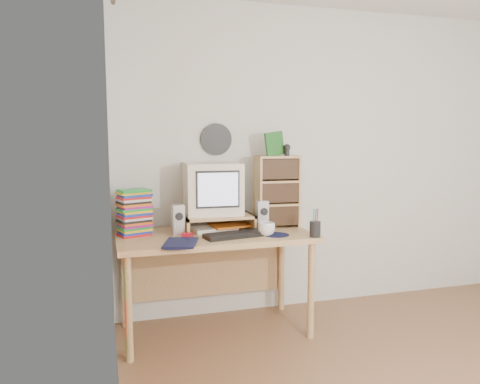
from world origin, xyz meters
TOP-DOWN VIEW (x-y plane):
  - back_wall at (0.00, 1.75)m, footprint 3.50×0.00m
  - left_wall at (-1.75, 0.00)m, footprint 0.00×3.50m
  - curtain at (-1.71, 0.48)m, footprint 0.00×2.20m
  - wall_disc at (-0.93, 1.73)m, footprint 0.25×0.02m
  - desk at (-1.03, 1.44)m, footprint 1.40×0.70m
  - monitor_riser at (-0.98, 1.48)m, footprint 0.52×0.30m
  - crt_monitor at (-1.01, 1.53)m, footprint 0.43×0.43m
  - speaker_left at (-1.29, 1.41)m, footprint 0.09×0.09m
  - speaker_right at (-0.65, 1.42)m, footprint 0.09×0.09m
  - keyboard at (-0.91, 1.24)m, footprint 0.48×0.24m
  - dvd_stack at (-1.59, 1.49)m, footprint 0.25×0.21m
  - cd_rack at (-0.50, 1.50)m, footprint 0.34×0.20m
  - mug at (-0.69, 1.21)m, footprint 0.15×0.15m
  - diary at (-1.42, 1.13)m, footprint 0.30×0.26m
  - mousepad at (-0.62, 1.21)m, footprint 0.24×0.24m
  - pen_cup at (-0.38, 1.07)m, footprint 0.09×0.09m
  - papers at (-0.97, 1.51)m, footprint 0.36×0.29m
  - red_box at (-1.25, 1.28)m, footprint 0.09×0.07m
  - game_box at (-0.53, 1.50)m, footprint 0.14×0.04m
  - webcam at (-0.44, 1.46)m, footprint 0.06×0.06m

SIDE VIEW (x-z plane):
  - desk at x=-1.03m, z-range 0.24..0.99m
  - mousepad at x=-0.62m, z-range 0.75..0.75m
  - keyboard at x=-0.91m, z-range 0.75..0.78m
  - red_box at x=-1.25m, z-range 0.75..0.79m
  - papers at x=-0.97m, z-range 0.75..0.79m
  - diary at x=-1.42m, z-range 0.75..0.80m
  - mug at x=-0.69m, z-range 0.75..0.85m
  - pen_cup at x=-0.38m, z-range 0.75..0.91m
  - monitor_riser at x=-0.98m, z-range 0.78..0.90m
  - speaker_left at x=-1.29m, z-range 0.75..0.97m
  - speaker_right at x=-0.65m, z-range 0.75..0.97m
  - dvd_stack at x=-1.59m, z-range 0.75..1.05m
  - cd_rack at x=-0.50m, z-range 0.75..1.30m
  - crt_monitor at x=-1.01m, z-range 0.87..1.26m
  - curtain at x=-1.71m, z-range 0.05..2.25m
  - back_wall at x=0.00m, z-range -0.50..3.00m
  - left_wall at x=-1.75m, z-range -0.50..3.00m
  - webcam at x=-0.44m, z-range 1.30..1.40m
  - game_box at x=-0.53m, z-range 1.30..1.49m
  - wall_disc at x=-0.93m, z-range 1.30..1.55m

